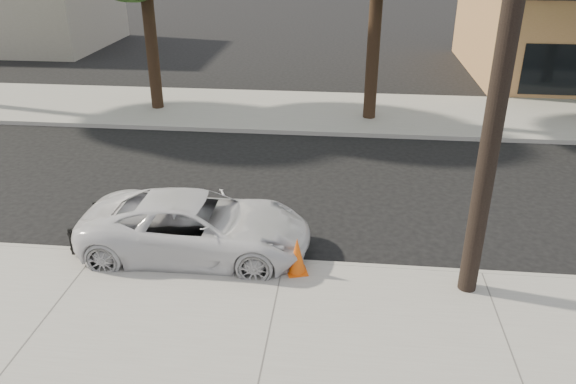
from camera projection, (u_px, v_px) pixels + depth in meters
The scene contains 7 objects.
ground at pixel (293, 219), 13.59m from camera, with size 120.00×120.00×0.00m, color black.
near_sidewalk at pixel (270, 332), 9.70m from camera, with size 90.00×4.40×0.15m, color gray.
far_sidewalk at pixel (315, 111), 21.19m from camera, with size 90.00×5.00×0.15m, color gray.
curb_near at pixel (284, 263), 11.67m from camera, with size 90.00×0.12×0.16m, color #9E9B93.
utility_pole at pixel (506, 48), 8.80m from camera, with size 1.40×0.34×9.00m.
police_cruiser at pixel (197, 226), 11.88m from camera, with size 2.22×4.83×1.34m, color silver.
traffic_cone at pixel (297, 256), 11.09m from camera, with size 0.50×0.50×0.77m.
Camera 1 is at (1.13, -11.93, 6.44)m, focal length 35.00 mm.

